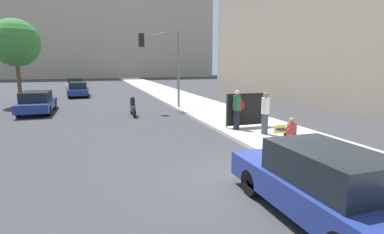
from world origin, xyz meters
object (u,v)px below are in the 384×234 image
protest_banner (246,109)px  car_on_road_distant (76,84)px  parked_car_curbside (322,185)px  motorcycle_on_road (133,107)px  traffic_light_pole (164,56)px  car_on_road_midblock (78,89)px  seated_protester (292,134)px  car_on_road_nearest (37,102)px  pedestrian_behind (237,109)px  jogger_on_sidewalk (265,113)px  street_tree_midblock (15,43)px

protest_banner → car_on_road_distant: protest_banner is taller
protest_banner → parked_car_curbside: bearing=-108.2°
car_on_road_distant → motorcycle_on_road: (4.23, -20.77, -0.21)m
traffic_light_pole → car_on_road_midblock: (-6.01, 11.13, -2.98)m
seated_protester → car_on_road_distant: size_ratio=0.25×
car_on_road_nearest → pedestrian_behind: bearing=-42.9°
seated_protester → protest_banner: bearing=74.7°
seated_protester → car_on_road_nearest: size_ratio=0.25×
seated_protester → jogger_on_sidewalk: (0.49, 2.55, 0.32)m
motorcycle_on_road → street_tree_midblock: size_ratio=0.33×
pedestrian_behind → car_on_road_nearest: pedestrian_behind is taller
jogger_on_sidewalk → car_on_road_nearest: (-10.47, 10.35, -0.38)m
protest_banner → street_tree_midblock: size_ratio=0.34×
jogger_on_sidewalk → traffic_light_pole: size_ratio=0.35×
car_on_road_nearest → motorcycle_on_road: size_ratio=2.23×
car_on_road_distant → parked_car_curbside: bearing=-79.7°
pedestrian_behind → parked_car_curbside: 7.99m
jogger_on_sidewalk → protest_banner: size_ratio=0.83×
jogger_on_sidewalk → parked_car_curbside: (-2.69, -6.46, -0.33)m
protest_banner → car_on_road_midblock: protest_banner is taller
parked_car_curbside → car_on_road_distant: bearing=100.3°
car_on_road_nearest → car_on_road_distant: car_on_road_distant is taller
seated_protester → car_on_road_distant: (-8.46, 30.66, -0.04)m
car_on_road_distant → jogger_on_sidewalk: bearing=-72.4°
car_on_road_midblock → motorcycle_on_road: (3.60, -12.73, -0.18)m
pedestrian_behind → parked_car_curbside: pedestrian_behind is taller
jogger_on_sidewalk → street_tree_midblock: bearing=-31.9°
car_on_road_nearest → car_on_road_distant: (1.52, 17.77, 0.03)m
car_on_road_midblock → street_tree_midblock: bearing=-127.3°
seated_protester → parked_car_curbside: 4.48m
car_on_road_distant → protest_banner: bearing=-71.5°
seated_protester → pedestrian_behind: size_ratio=0.65×
seated_protester → car_on_road_midblock: car_on_road_midblock is taller
traffic_light_pole → car_on_road_distant: 20.50m
parked_car_curbside → car_on_road_midblock: 27.12m
protest_banner → car_on_road_distant: 28.00m
car_on_road_nearest → car_on_road_midblock: 9.96m
car_on_road_nearest → car_on_road_midblock: bearing=77.5°
pedestrian_behind → traffic_light_pole: bearing=-155.9°
traffic_light_pole → car_on_road_nearest: 8.80m
protest_banner → car_on_road_nearest: (-10.41, 8.79, -0.31)m
parked_car_curbside → street_tree_midblock: size_ratio=0.71×
jogger_on_sidewalk → pedestrian_behind: 1.46m
car_on_road_midblock → car_on_road_distant: (-0.63, 8.04, 0.03)m
jogger_on_sidewalk → car_on_road_midblock: bearing=-49.0°
car_on_road_nearest → street_tree_midblock: size_ratio=0.73×
car_on_road_nearest → car_on_road_midblock: size_ratio=1.06×
parked_car_curbside → car_on_road_distant: size_ratio=0.99×
pedestrian_behind → street_tree_midblock: street_tree_midblock is taller
car_on_road_nearest → street_tree_midblock: street_tree_midblock is taller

